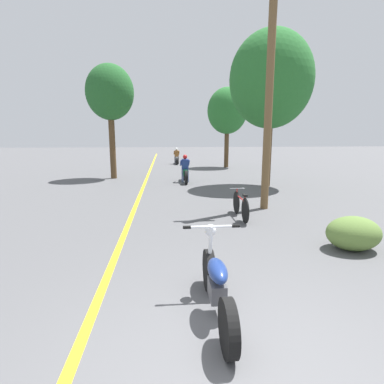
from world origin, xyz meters
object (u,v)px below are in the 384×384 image
(roadside_tree_right_far, at_px, (227,111))
(motorcycle_rider_lead, at_px, (185,172))
(motorcycle_rider_far, at_px, (177,158))
(bicycle_parked, at_px, (241,206))
(motorcycle_foreground, at_px, (217,285))
(utility_pole, at_px, (269,94))
(roadside_tree_right_near, at_px, (271,80))
(roadside_tree_left, at_px, (110,93))

(roadside_tree_right_far, bearing_deg, motorcycle_rider_lead, -117.02)
(motorcycle_rider_far, relative_size, bicycle_parked, 1.25)
(motorcycle_foreground, distance_m, motorcycle_rider_far, 21.42)
(utility_pole, bearing_deg, roadside_tree_right_near, 70.04)
(roadside_tree_right_near, distance_m, roadside_tree_right_far, 8.60)
(motorcycle_rider_far, bearing_deg, motorcycle_foreground, -91.00)
(motorcycle_foreground, xyz_separation_m, motorcycle_rider_lead, (0.39, 11.48, 0.10))
(utility_pole, relative_size, motorcycle_foreground, 3.43)
(motorcycle_foreground, bearing_deg, roadside_tree_left, 104.61)
(roadside_tree_right_near, relative_size, motorcycle_rider_lead, 3.23)
(roadside_tree_right_far, relative_size, bicycle_parked, 3.40)
(utility_pole, xyz_separation_m, motorcycle_rider_lead, (-2.16, 5.82, -3.04))
(roadside_tree_right_near, bearing_deg, roadside_tree_right_far, 90.93)
(utility_pole, height_order, motorcycle_rider_lead, utility_pole)
(roadside_tree_right_far, height_order, motorcycle_rider_far, roadside_tree_right_far)
(roadside_tree_right_near, xyz_separation_m, roadside_tree_right_far, (-0.14, 8.58, -0.66))
(roadside_tree_right_near, bearing_deg, motorcycle_foreground, -112.47)
(motorcycle_foreground, relative_size, motorcycle_rider_far, 0.96)
(utility_pole, distance_m, motorcycle_rider_lead, 6.92)
(roadside_tree_right_far, distance_m, roadside_tree_left, 9.07)
(utility_pole, height_order, bicycle_parked, utility_pole)
(motorcycle_rider_far, bearing_deg, bicycle_parked, -86.20)
(motorcycle_foreground, xyz_separation_m, bicycle_parked, (1.49, 4.59, -0.06))
(motorcycle_rider_lead, bearing_deg, roadside_tree_right_near, -23.37)
(bicycle_parked, bearing_deg, motorcycle_foreground, -108.03)
(motorcycle_rider_far, bearing_deg, utility_pole, -82.14)
(roadside_tree_left, bearing_deg, utility_pole, -51.61)
(motorcycle_rider_lead, xyz_separation_m, motorcycle_rider_far, (-0.01, 9.94, -0.01))
(bicycle_parked, bearing_deg, roadside_tree_right_far, 79.97)
(roadside_tree_left, bearing_deg, roadside_tree_right_near, -23.93)
(motorcycle_rider_lead, bearing_deg, roadside_tree_left, 155.52)
(roadside_tree_left, height_order, motorcycle_foreground, roadside_tree_left)
(roadside_tree_right_far, height_order, roadside_tree_left, roadside_tree_left)
(utility_pole, distance_m, motorcycle_foreground, 6.95)
(utility_pole, bearing_deg, roadside_tree_right_far, 83.78)
(roadside_tree_right_far, height_order, bicycle_parked, roadside_tree_right_far)
(roadside_tree_left, relative_size, motorcycle_rider_far, 2.84)
(motorcycle_foreground, bearing_deg, roadside_tree_right_near, 67.53)
(roadside_tree_right_far, xyz_separation_m, roadside_tree_left, (-7.39, -5.23, 0.45))
(utility_pole, bearing_deg, roadside_tree_left, 128.39)
(roadside_tree_right_near, xyz_separation_m, motorcycle_foreground, (-4.08, -9.88, -4.30))
(roadside_tree_right_far, xyz_separation_m, motorcycle_rider_lead, (-3.56, -6.98, -3.54))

